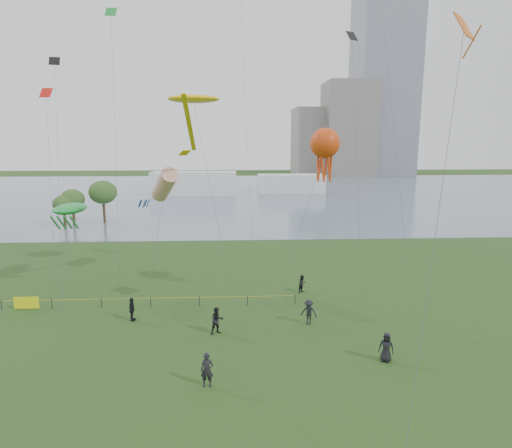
{
  "coord_description": "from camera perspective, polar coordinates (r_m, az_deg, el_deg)",
  "views": [
    {
      "loc": [
        -1.4,
        -17.99,
        13.29
      ],
      "look_at": [
        0.0,
        10.0,
        8.0
      ],
      "focal_mm": 30.0,
      "sensor_mm": 36.0,
      "label": 1
    }
  ],
  "objects": [
    {
      "name": "ground_plane",
      "position": [
        22.41,
        1.42,
        -25.69
      ],
      "size": [
        400.0,
        400.0,
        0.0
      ],
      "primitive_type": "plane",
      "color": "#193611"
    },
    {
      "name": "lake",
      "position": [
        118.74,
        -2.18,
        4.27
      ],
      "size": [
        400.0,
        120.0,
        0.08
      ],
      "primitive_type": "cube",
      "color": "slate",
      "rests_on": "ground_plane"
    },
    {
      "name": "tower",
      "position": [
        201.98,
        16.98,
        23.63
      ],
      "size": [
        24.0,
        24.0,
        120.0
      ],
      "primitive_type": "cube",
      "color": "slate",
      "rests_on": "ground_plane"
    },
    {
      "name": "building_mid",
      "position": [
        186.22,
        12.16,
        12.22
      ],
      "size": [
        20.0,
        20.0,
        38.0
      ],
      "primitive_type": "cube",
      "color": "slate",
      "rests_on": "ground_plane"
    },
    {
      "name": "building_low",
      "position": [
        188.97,
        7.45,
        10.82
      ],
      "size": [
        16.0,
        18.0,
        28.0
      ],
      "primitive_type": "cube",
      "color": "gray",
      "rests_on": "ground_plane"
    },
    {
      "name": "pavilion_left",
      "position": [
        113.95,
        -8.23,
        5.4
      ],
      "size": [
        22.0,
        8.0,
        6.0
      ],
      "primitive_type": "cube",
      "color": "silver",
      "rests_on": "ground_plane"
    },
    {
      "name": "pavilion_right",
      "position": [
        117.51,
        4.7,
        5.39
      ],
      "size": [
        18.0,
        7.0,
        5.0
      ],
      "primitive_type": "cube",
      "color": "silver",
      "rests_on": "ground_plane"
    },
    {
      "name": "fence",
      "position": [
        38.47,
        -22.99,
        -9.53
      ],
      "size": [
        24.07,
        0.07,
        1.05
      ],
      "color": "black",
      "rests_on": "ground_plane"
    },
    {
      "name": "spectator_a",
      "position": [
        31.07,
        -5.21,
        -12.72
      ],
      "size": [
        1.15,
        1.04,
        1.94
      ],
      "primitive_type": "imported",
      "rotation": [
        0.0,
        0.0,
        0.39
      ],
      "color": "black",
      "rests_on": "ground_plane"
    },
    {
      "name": "spectator_b",
      "position": [
        32.68,
        7.05,
        -11.57
      ],
      "size": [
        1.41,
        1.12,
        1.91
      ],
      "primitive_type": "imported",
      "rotation": [
        0.0,
        0.0,
        -0.39
      ],
      "color": "black",
      "rests_on": "ground_plane"
    },
    {
      "name": "spectator_c",
      "position": [
        34.38,
        -16.21,
        -10.87
      ],
      "size": [
        0.47,
        1.07,
        1.81
      ],
      "primitive_type": "imported",
      "rotation": [
        0.0,
        0.0,
        1.55
      ],
      "color": "black",
      "rests_on": "ground_plane"
    },
    {
      "name": "spectator_d",
      "position": [
        28.58,
        16.97,
        -15.43
      ],
      "size": [
        1.07,
        0.91,
        1.86
      ],
      "primitive_type": "imported",
      "rotation": [
        0.0,
        0.0,
        -0.42
      ],
      "color": "black",
      "rests_on": "ground_plane"
    },
    {
      "name": "spectator_f",
      "position": [
        25.09,
        -6.54,
        -18.78
      ],
      "size": [
        0.74,
        0.51,
        1.96
      ],
      "primitive_type": "imported",
      "rotation": [
        0.0,
        0.0,
        -0.06
      ],
      "color": "black",
      "rests_on": "ground_plane"
    },
    {
      "name": "spectator_g",
      "position": [
        39.23,
        6.2,
        -7.92
      ],
      "size": [
        0.99,
        0.99,
        1.62
      ],
      "primitive_type": "imported",
      "rotation": [
        0.0,
        0.0,
        0.77
      ],
      "color": "black",
      "rests_on": "ground_plane"
    },
    {
      "name": "kite_stingray",
      "position": [
        39.34,
        -8.36,
        16.06
      ],
      "size": [
        6.08,
        11.3,
        17.51
      ],
      "rotation": [
        0.0,
        0.0,
        0.35
      ],
      "color": "#3F3F42"
    },
    {
      "name": "kite_windsock",
      "position": [
        41.82,
        -12.11,
        5.11
      ],
      "size": [
        4.14,
        9.08,
        11.23
      ],
      "rotation": [
        0.0,
        0.0,
        0.2
      ],
      "color": "#3F3F42"
    },
    {
      "name": "kite_creature",
      "position": [
        42.66,
        -23.54,
        1.86
      ],
      "size": [
        2.83,
        9.95,
        7.89
      ],
      "rotation": [
        0.0,
        0.0,
        -0.38
      ],
      "color": "#3F3F42"
    },
    {
      "name": "kite_octopus",
      "position": [
        33.55,
        9.17,
        10.48
      ],
      "size": [
        5.87,
        6.0,
        14.47
      ],
      "rotation": [
        0.0,
        0.0,
        0.09
      ],
      "color": "#3F3F42"
    },
    {
      "name": "kite_delta",
      "position": [
        26.43,
        25.83,
        20.8
      ],
      "size": [
        7.14,
        11.11,
        20.06
      ],
      "rotation": [
        0.0,
        0.0,
        0.37
      ],
      "color": "#3F3F42"
    },
    {
      "name": "small_kites",
      "position": [
        37.76,
        -3.44,
        24.98
      ],
      "size": [
        34.45,
        16.45,
        11.98
      ],
      "color": "#198C2D"
    }
  ]
}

